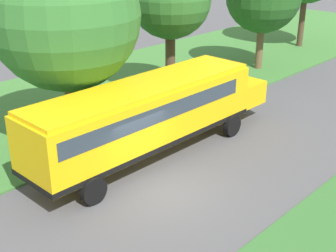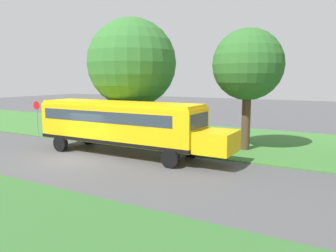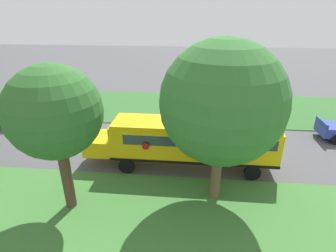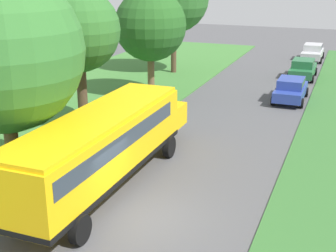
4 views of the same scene
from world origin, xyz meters
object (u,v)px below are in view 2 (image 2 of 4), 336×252
oak_tree_roadside_mid (249,66)px  stop_sign (37,114)px  school_bus (123,123)px  oak_tree_beside_bus (132,63)px

oak_tree_roadside_mid → stop_sign: 17.02m
stop_sign → oak_tree_roadside_mid: bearing=98.7°
school_bus → oak_tree_roadside_mid: 8.45m
oak_tree_roadside_mid → oak_tree_beside_bus: bearing=-78.0°
school_bus → oak_tree_roadside_mid: oak_tree_roadside_mid is taller
oak_tree_beside_bus → stop_sign: 9.64m
school_bus → oak_tree_beside_bus: oak_tree_beside_bus is taller
oak_tree_roadside_mid → stop_sign: size_ratio=2.77×
oak_tree_roadside_mid → stop_sign: (2.50, -16.45, -3.58)m
school_bus → oak_tree_roadside_mid: size_ratio=1.64×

